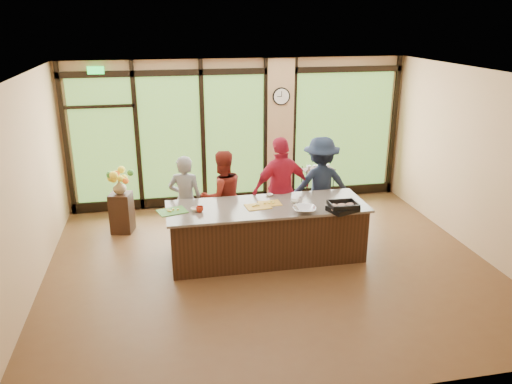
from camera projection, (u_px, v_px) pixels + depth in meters
name	position (u px, v px, depth m)	size (l,w,h in m)	color
floor	(271.00, 265.00, 8.00)	(7.00, 7.00, 0.00)	brown
ceiling	(273.00, 75.00, 7.00)	(7.00, 7.00, 0.00)	silver
back_wall	(239.00, 133.00, 10.27)	(7.00, 7.00, 0.00)	tan
left_wall	(24.00, 191.00, 6.86)	(6.00, 6.00, 0.00)	tan
right_wall	(480.00, 164.00, 8.14)	(6.00, 6.00, 0.00)	tan
window_wall	(247.00, 138.00, 10.30)	(6.90, 0.12, 3.00)	tan
island_base	(267.00, 233.00, 8.13)	(3.10, 1.00, 0.88)	black
countertop	(267.00, 207.00, 7.98)	(3.20, 1.10, 0.04)	slate
wall_clock	(281.00, 96.00, 10.06)	(0.36, 0.04, 0.36)	black
cook_left	(186.00, 201.00, 8.53)	(0.58, 0.38, 1.60)	gray
cook_midleft	(222.00, 197.00, 8.65)	(0.80, 0.62, 1.64)	maroon
cook_midright	(281.00, 190.00, 8.67)	(1.09, 0.45, 1.86)	#AF1B34
cook_right	(320.00, 186.00, 8.99)	(1.15, 0.66, 1.79)	#172034
roasting_pan	(343.00, 209.00, 7.73)	(0.43, 0.33, 0.08)	black
mixing_bowl	(304.00, 210.00, 7.67)	(0.35, 0.35, 0.09)	silver
cutting_board_left	(172.00, 211.00, 7.72)	(0.43, 0.32, 0.01)	#418530
cutting_board_center	(258.00, 206.00, 7.91)	(0.39, 0.29, 0.01)	gold
cutting_board_right	(270.00, 203.00, 8.04)	(0.35, 0.26, 0.01)	gold
prep_bowl_near	(196.00, 209.00, 7.74)	(0.16, 0.16, 0.05)	white
prep_bowl_mid	(295.00, 201.00, 8.09)	(0.13, 0.13, 0.04)	white
prep_bowl_far	(269.00, 195.00, 8.40)	(0.12, 0.12, 0.03)	white
red_ramekin	(200.00, 209.00, 7.69)	(0.12, 0.12, 0.09)	#A42510
flower_stand	(122.00, 212.00, 9.16)	(0.37, 0.37, 0.75)	black
flower_vase	(119.00, 187.00, 8.99)	(0.24, 0.24, 0.25)	olive
bar_cart	(317.00, 181.00, 10.42)	(0.70, 0.49, 0.87)	black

